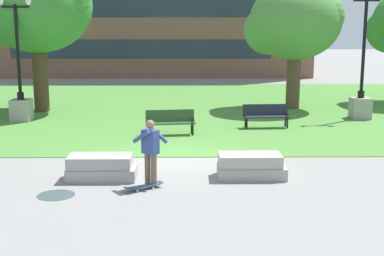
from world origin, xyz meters
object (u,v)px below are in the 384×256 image
(park_bench_near_left, at_px, (170,121))
(park_bench_near_right, at_px, (266,114))
(lamp_post_center, at_px, (21,96))
(concrete_block_left, at_px, (251,166))
(person_skateboarder, at_px, (150,149))
(skateboard, at_px, (143,186))
(lamp_post_right, at_px, (361,93))
(concrete_block_center, at_px, (101,168))

(park_bench_near_left, height_order, park_bench_near_right, same)
(lamp_post_center, bearing_deg, concrete_block_left, -44.42)
(person_skateboarder, height_order, lamp_post_center, lamp_post_center)
(skateboard, bearing_deg, lamp_post_right, 49.25)
(lamp_post_center, bearing_deg, lamp_post_right, 1.55)
(park_bench_near_left, bearing_deg, park_bench_near_right, 19.87)
(park_bench_near_left, bearing_deg, skateboard, -94.06)
(concrete_block_left, height_order, person_skateboarder, person_skateboarder)
(concrete_block_left, relative_size, person_skateboarder, 1.05)
(person_skateboarder, height_order, skateboard, person_skateboarder)
(skateboard, distance_m, lamp_post_center, 11.24)
(concrete_block_center, relative_size, park_bench_near_right, 0.98)
(concrete_block_center, bearing_deg, park_bench_near_left, 73.71)
(concrete_block_left, xyz_separation_m, lamp_post_right, (5.77, 8.88, 0.81))
(lamp_post_center, bearing_deg, concrete_block_center, -61.34)
(skateboard, relative_size, park_bench_near_right, 0.53)
(park_bench_near_left, distance_m, lamp_post_right, 8.75)
(person_skateboarder, relative_size, lamp_post_center, 0.33)
(person_skateboarder, distance_m, lamp_post_right, 12.79)
(park_bench_near_left, xyz_separation_m, lamp_post_right, (8.08, 3.31, 0.58))
(person_skateboarder, distance_m, lamp_post_center, 11.07)
(person_skateboarder, bearing_deg, park_bench_near_left, 87.29)
(concrete_block_center, xyz_separation_m, concrete_block_left, (3.97, 0.10, 0.00))
(person_skateboarder, xyz_separation_m, lamp_post_right, (8.38, 9.67, 0.14))
(concrete_block_center, bearing_deg, concrete_block_left, 1.43)
(park_bench_near_right, bearing_deg, lamp_post_right, 24.26)
(park_bench_near_left, distance_m, lamp_post_center, 7.01)
(person_skateboarder, relative_size, park_bench_near_right, 0.93)
(concrete_block_left, bearing_deg, person_skateboarder, -163.27)
(lamp_post_right, bearing_deg, park_bench_near_right, -155.74)
(lamp_post_right, bearing_deg, skateboard, -130.75)
(concrete_block_left, height_order, park_bench_near_left, park_bench_near_left)
(concrete_block_center, bearing_deg, lamp_post_center, 118.66)
(concrete_block_left, xyz_separation_m, skateboard, (-2.78, -1.04, -0.22))
(skateboard, bearing_deg, concrete_block_center, 141.67)
(park_bench_near_right, bearing_deg, concrete_block_center, -127.48)
(person_skateboarder, bearing_deg, lamp_post_center, 123.12)
(concrete_block_center, height_order, skateboard, concrete_block_center)
(concrete_block_center, xyz_separation_m, person_skateboarder, (1.36, -0.69, 0.67))
(park_bench_near_right, bearing_deg, skateboard, -117.78)
(lamp_post_center, bearing_deg, skateboard, -58.31)
(concrete_block_left, bearing_deg, lamp_post_center, 135.58)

